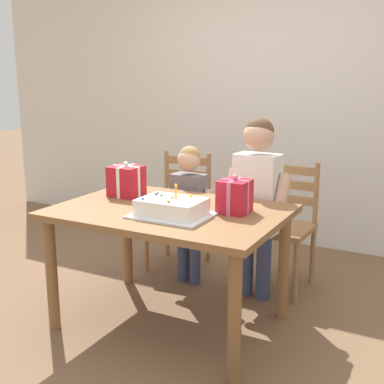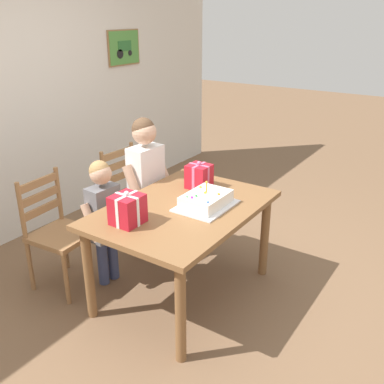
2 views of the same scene
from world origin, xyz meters
The scene contains 10 objects.
ground_plane centered at (0.00, 0.00, 0.00)m, with size 20.00×20.00×0.00m, color brown.
back_wall centered at (0.01, 1.92, 1.30)m, with size 6.40×0.11×2.60m.
dining_table centered at (0.00, 0.00, 0.65)m, with size 1.36×0.95×0.75m.
birthday_cake centered at (0.10, -0.14, 0.80)m, with size 0.44×0.34×0.19m.
gift_box_red_large centered at (-0.42, 0.16, 0.85)m, with size 0.20×0.19×0.24m.
gift_box_beside_cake centered at (0.38, 0.11, 0.85)m, with size 0.17×0.18×0.23m.
chair_left centered at (-0.43, 0.90, 0.47)m, with size 0.45×0.45×0.92m.
chair_right centered at (0.43, 0.90, 0.47)m, with size 0.44×0.44×0.92m.
child_older centered at (0.33, 0.61, 0.77)m, with size 0.47×0.27×1.27m.
child_younger centered at (-0.20, 0.61, 0.63)m, with size 0.38×0.23×1.04m.
Camera 1 is at (1.48, -2.50, 1.53)m, focal length 46.58 mm.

